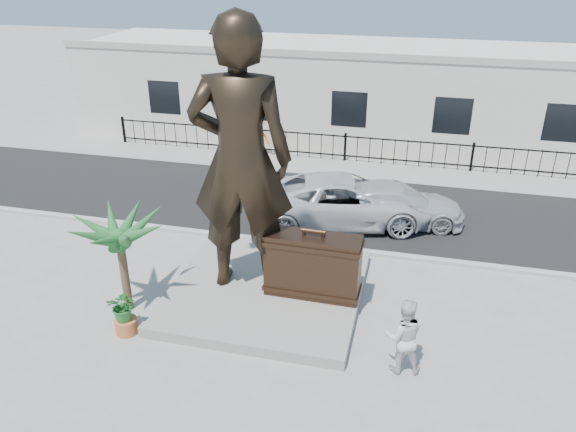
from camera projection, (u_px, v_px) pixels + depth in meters
name	position (u px, v px, depth m)	size (l,w,h in m)	color
ground	(269.00, 330.00, 14.37)	(100.00, 100.00, 0.00)	#9E9991
street	(326.00, 203.00, 21.36)	(40.00, 7.00, 0.01)	black
curb	(306.00, 245.00, 18.28)	(40.00, 0.25, 0.12)	#A5A399
far_sidewalk	(342.00, 167.00, 24.85)	(40.00, 2.50, 0.02)	#9E9991
plinth	(266.00, 291.00, 15.73)	(5.20, 5.20, 0.30)	gray
fence	(345.00, 148.00, 25.29)	(22.00, 0.10, 1.20)	black
building	(359.00, 91.00, 28.25)	(28.00, 7.00, 4.40)	silver
statue	(241.00, 160.00, 14.26)	(2.67, 1.75, 7.33)	black
suitcase	(313.00, 265.00, 14.94)	(2.52, 0.80, 1.78)	#322015
tourist	(404.00, 336.00, 12.64)	(0.92, 0.71, 1.89)	silver
car_white	(345.00, 200.00, 19.55)	(2.82, 6.12, 1.70)	silver
car_silver	(395.00, 204.00, 19.58)	(1.96, 4.82, 1.40)	#BBBFC1
worker	(257.00, 137.00, 25.65)	(1.17, 0.67, 1.81)	#FF5F0D
palm_tree	(130.00, 308.00, 15.22)	(1.80, 1.80, 3.20)	#205825
planter	(126.00, 326.00, 14.19)	(0.56, 0.56, 0.40)	#B96130
shrub	(123.00, 306.00, 13.93)	(0.73, 0.63, 0.81)	#236E26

